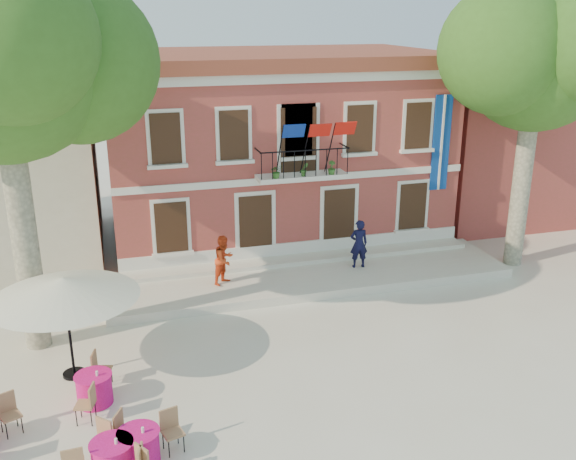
# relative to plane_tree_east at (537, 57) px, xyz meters

# --- Properties ---
(ground) EXTENTS (90.00, 90.00, 0.00)m
(ground) POSITION_rel_plane_tree_east_xyz_m (-9.82, -3.89, -7.51)
(ground) COLOR beige
(ground) RESTS_ON ground
(main_building) EXTENTS (13.50, 9.59, 7.50)m
(main_building) POSITION_rel_plane_tree_east_xyz_m (-7.82, 6.10, -3.73)
(main_building) COLOR #A53D3B
(main_building) RESTS_ON ground
(neighbor_east) EXTENTS (9.40, 9.40, 6.40)m
(neighbor_east) POSITION_rel_plane_tree_east_xyz_m (4.18, 7.11, -4.29)
(neighbor_east) COLOR #A53D3B
(neighbor_east) RESTS_ON ground
(terrace) EXTENTS (14.00, 3.40, 0.30)m
(terrace) POSITION_rel_plane_tree_east_xyz_m (-7.82, 0.51, -7.36)
(terrace) COLOR silver
(terrace) RESTS_ON ground
(plane_tree_east) EXTENTS (5.19, 5.19, 10.19)m
(plane_tree_east) POSITION_rel_plane_tree_east_xyz_m (0.00, 0.00, 0.00)
(plane_tree_east) COLOR #A59E84
(plane_tree_east) RESTS_ON ground
(patio_umbrella) EXTENTS (3.71, 3.71, 2.75)m
(patio_umbrella) POSITION_rel_plane_tree_east_xyz_m (-15.66, -3.71, -5.04)
(patio_umbrella) COLOR black
(patio_umbrella) RESTS_ON ground
(pedestrian_navy) EXTENTS (0.68, 0.48, 1.76)m
(pedestrian_navy) POSITION_rel_plane_tree_east_xyz_m (-6.02, 0.55, -6.33)
(pedestrian_navy) COLOR black
(pedestrian_navy) RESTS_ON terrace
(pedestrian_orange) EXTENTS (1.03, 1.02, 1.68)m
(pedestrian_orange) POSITION_rel_plane_tree_east_xyz_m (-10.89, 0.44, -6.37)
(pedestrian_orange) COLOR #DF411A
(pedestrian_orange) RESTS_ON terrace
(cafe_table_0) EXTENTS (1.82, 1.80, 0.95)m
(cafe_table_0) POSITION_rel_plane_tree_east_xyz_m (-14.23, -7.68, -7.08)
(cafe_table_0) COLOR #E41594
(cafe_table_0) RESTS_ON ground
(cafe_table_1) EXTENTS (1.68, 1.87, 0.95)m
(cafe_table_1) POSITION_rel_plane_tree_east_xyz_m (-14.77, -7.90, -7.08)
(cafe_table_1) COLOR #E41594
(cafe_table_1) RESTS_ON ground
(cafe_table_3) EXTENTS (0.92, 1.96, 0.95)m
(cafe_table_3) POSITION_rel_plane_tree_east_xyz_m (-15.13, -5.16, -7.09)
(cafe_table_3) COLOR #E41594
(cafe_table_3) RESTS_ON ground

